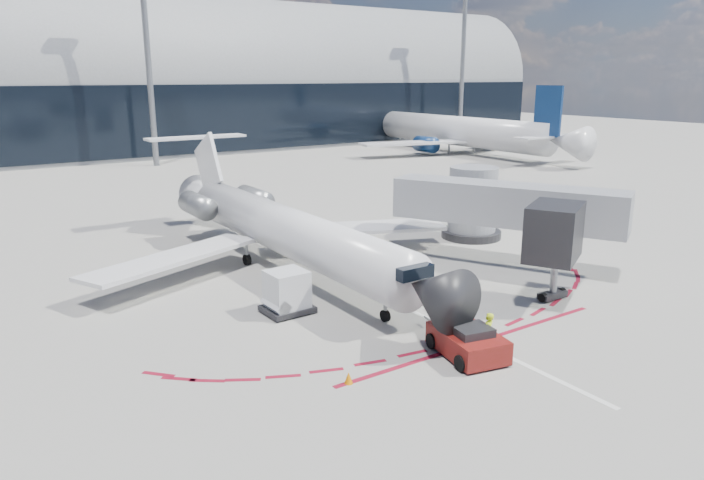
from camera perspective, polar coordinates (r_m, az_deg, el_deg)
ground at (r=35.14m, az=-2.02°, el=-2.91°), size 260.00×260.00×0.00m
apron_centerline at (r=36.78m, az=-3.67°, el=-2.12°), size 0.25×40.00×0.01m
apron_stop_bar at (r=26.68m, az=11.32°, el=-9.08°), size 14.00×0.25×0.01m
terminal_building at (r=95.12m, az=-23.75°, el=12.25°), size 150.00×24.15×24.00m
jet_bridge at (r=38.19m, az=12.99°, el=2.81°), size 10.03×15.20×4.90m
light_mast_centre at (r=79.77m, az=-18.05°, el=15.38°), size 0.70×0.70×25.00m
light_mast_east at (r=105.48m, az=10.02°, el=15.53°), size 0.70×0.70×25.00m
regional_jet at (r=35.80m, az=-6.67°, el=1.19°), size 22.55×27.80×6.96m
pushback_tug at (r=25.20m, az=10.48°, el=-9.08°), size 2.68×5.16×1.31m
ramp_worker at (r=25.39m, az=12.23°, el=-8.31°), size 0.72×0.59×1.71m
uld_container at (r=29.06m, az=-5.93°, el=-4.75°), size 2.21×1.89×2.02m
safety_cone_left at (r=22.85m, az=-0.32°, el=-12.42°), size 0.32×0.32×0.44m
safety_cone_right at (r=24.35m, az=11.30°, el=-10.87°), size 0.35×0.35×0.49m
bg_airliner_1 at (r=91.34m, az=9.60°, el=11.59°), size 36.73×38.89×11.88m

